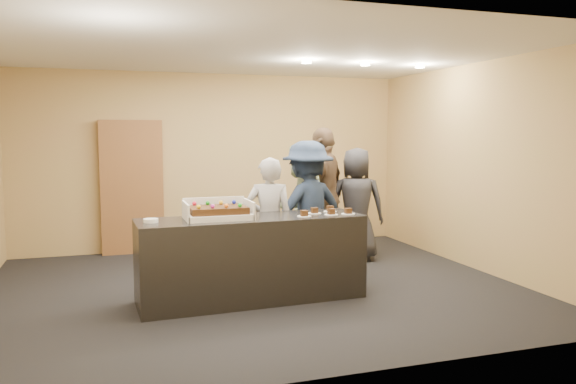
{
  "coord_description": "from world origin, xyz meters",
  "views": [
    {
      "loc": [
        -1.61,
        -6.17,
        1.79
      ],
      "look_at": [
        0.39,
        0.0,
        1.11
      ],
      "focal_mm": 35.0,
      "sensor_mm": 36.0,
      "label": 1
    }
  ],
  "objects_px": {
    "cake_box": "(218,214)",
    "plate_stack": "(151,221)",
    "person_sage_man": "(299,207)",
    "person_server_grey": "(269,223)",
    "serving_counter": "(252,259)",
    "person_brown_extra": "(324,196)",
    "person_dark_suit": "(356,204)",
    "sheet_cake": "(218,210)",
    "storage_cabinet": "(132,187)",
    "person_navy_man": "(308,210)"
  },
  "relations": [
    {
      "from": "storage_cabinet",
      "to": "person_server_grey",
      "type": "xyz_separation_m",
      "value": [
        1.43,
        -2.4,
        -0.23
      ]
    },
    {
      "from": "storage_cabinet",
      "to": "person_brown_extra",
      "type": "height_order",
      "value": "storage_cabinet"
    },
    {
      "from": "plate_stack",
      "to": "person_server_grey",
      "type": "relative_size",
      "value": 0.1
    },
    {
      "from": "cake_box",
      "to": "person_brown_extra",
      "type": "height_order",
      "value": "person_brown_extra"
    },
    {
      "from": "serving_counter",
      "to": "plate_stack",
      "type": "distance_m",
      "value": 1.15
    },
    {
      "from": "storage_cabinet",
      "to": "sheet_cake",
      "type": "xyz_separation_m",
      "value": [
        0.74,
        -2.85,
        0.01
      ]
    },
    {
      "from": "storage_cabinet",
      "to": "cake_box",
      "type": "distance_m",
      "value": 2.92
    },
    {
      "from": "person_brown_extra",
      "to": "person_sage_man",
      "type": "bearing_deg",
      "value": -17.5
    },
    {
      "from": "storage_cabinet",
      "to": "person_sage_man",
      "type": "bearing_deg",
      "value": -41.05
    },
    {
      "from": "person_sage_man",
      "to": "sheet_cake",
      "type": "bearing_deg",
      "value": 5.21
    },
    {
      "from": "plate_stack",
      "to": "person_brown_extra",
      "type": "bearing_deg",
      "value": 29.67
    },
    {
      "from": "person_server_grey",
      "to": "person_brown_extra",
      "type": "bearing_deg",
      "value": -121.58
    },
    {
      "from": "person_navy_man",
      "to": "person_brown_extra",
      "type": "relative_size",
      "value": 0.91
    },
    {
      "from": "cake_box",
      "to": "person_server_grey",
      "type": "xyz_separation_m",
      "value": [
        0.69,
        0.42,
        -0.19
      ]
    },
    {
      "from": "storage_cabinet",
      "to": "person_navy_man",
      "type": "bearing_deg",
      "value": -46.61
    },
    {
      "from": "person_server_grey",
      "to": "person_brown_extra",
      "type": "height_order",
      "value": "person_brown_extra"
    },
    {
      "from": "storage_cabinet",
      "to": "cake_box",
      "type": "relative_size",
      "value": 2.88
    },
    {
      "from": "serving_counter",
      "to": "person_sage_man",
      "type": "bearing_deg",
      "value": 47.75
    },
    {
      "from": "sheet_cake",
      "to": "person_navy_man",
      "type": "bearing_deg",
      "value": 30.22
    },
    {
      "from": "cake_box",
      "to": "person_navy_man",
      "type": "distance_m",
      "value": 1.45
    },
    {
      "from": "plate_stack",
      "to": "person_server_grey",
      "type": "distance_m",
      "value": 1.46
    },
    {
      "from": "cake_box",
      "to": "storage_cabinet",
      "type": "bearing_deg",
      "value": 104.7
    },
    {
      "from": "person_navy_man",
      "to": "serving_counter",
      "type": "bearing_deg",
      "value": 24.75
    },
    {
      "from": "storage_cabinet",
      "to": "person_dark_suit",
      "type": "xyz_separation_m",
      "value": [
        2.98,
        -1.43,
        -0.2
      ]
    },
    {
      "from": "sheet_cake",
      "to": "person_navy_man",
      "type": "relative_size",
      "value": 0.35
    },
    {
      "from": "person_server_grey",
      "to": "person_sage_man",
      "type": "relative_size",
      "value": 0.9
    },
    {
      "from": "plate_stack",
      "to": "person_brown_extra",
      "type": "relative_size",
      "value": 0.08
    },
    {
      "from": "sheet_cake",
      "to": "serving_counter",
      "type": "bearing_deg",
      "value": 0.0
    },
    {
      "from": "plate_stack",
      "to": "person_sage_man",
      "type": "relative_size",
      "value": 0.09
    },
    {
      "from": "plate_stack",
      "to": "person_sage_man",
      "type": "distance_m",
      "value": 2.26
    },
    {
      "from": "sheet_cake",
      "to": "person_dark_suit",
      "type": "height_order",
      "value": "person_dark_suit"
    },
    {
      "from": "person_sage_man",
      "to": "person_navy_man",
      "type": "relative_size",
      "value": 0.99
    },
    {
      "from": "person_server_grey",
      "to": "cake_box",
      "type": "bearing_deg",
      "value": 49.38
    },
    {
      "from": "person_sage_man",
      "to": "person_dark_suit",
      "type": "distance_m",
      "value": 1.02
    },
    {
      "from": "serving_counter",
      "to": "sheet_cake",
      "type": "bearing_deg",
      "value": 177.77
    },
    {
      "from": "sheet_cake",
      "to": "plate_stack",
      "type": "relative_size",
      "value": 3.92
    },
    {
      "from": "cake_box",
      "to": "person_sage_man",
      "type": "height_order",
      "value": "person_sage_man"
    },
    {
      "from": "person_server_grey",
      "to": "person_sage_man",
      "type": "xyz_separation_m",
      "value": [
        0.59,
        0.64,
        0.08
      ]
    },
    {
      "from": "storage_cabinet",
      "to": "person_dark_suit",
      "type": "distance_m",
      "value": 3.31
    },
    {
      "from": "serving_counter",
      "to": "sheet_cake",
      "type": "xyz_separation_m",
      "value": [
        -0.36,
        0.0,
        0.55
      ]
    },
    {
      "from": "person_navy_man",
      "to": "person_brown_extra",
      "type": "xyz_separation_m",
      "value": [
        0.46,
        0.61,
        0.09
      ]
    },
    {
      "from": "storage_cabinet",
      "to": "person_brown_extra",
      "type": "distance_m",
      "value": 2.89
    },
    {
      "from": "storage_cabinet",
      "to": "person_sage_man",
      "type": "relative_size",
      "value": 1.18
    },
    {
      "from": "serving_counter",
      "to": "person_navy_man",
      "type": "xyz_separation_m",
      "value": [
        0.9,
        0.73,
        0.4
      ]
    },
    {
      "from": "storage_cabinet",
      "to": "sheet_cake",
      "type": "distance_m",
      "value": 2.95
    },
    {
      "from": "sheet_cake",
      "to": "person_sage_man",
      "type": "bearing_deg",
      "value": 40.57
    },
    {
      "from": "cake_box",
      "to": "plate_stack",
      "type": "xyz_separation_m",
      "value": [
        -0.69,
        -0.05,
        -0.03
      ]
    },
    {
      "from": "serving_counter",
      "to": "person_dark_suit",
      "type": "relative_size",
      "value": 1.51
    },
    {
      "from": "person_dark_suit",
      "to": "person_server_grey",
      "type": "bearing_deg",
      "value": 54.55
    },
    {
      "from": "plate_stack",
      "to": "person_dark_suit",
      "type": "xyz_separation_m",
      "value": [
        2.93,
        1.45,
        -0.12
      ]
    }
  ]
}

